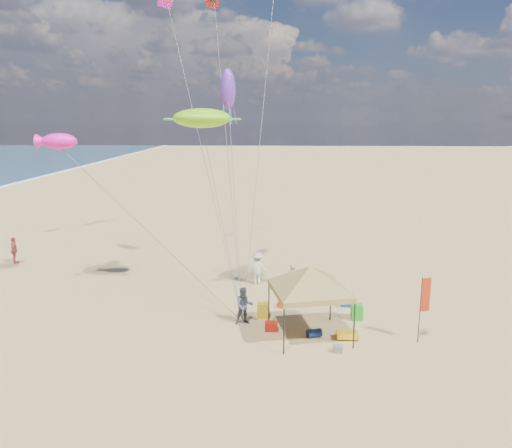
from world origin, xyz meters
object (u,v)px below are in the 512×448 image
object	(u,v)px
cooler_blue	(346,302)
person_near_c	(257,268)
chair_green	(357,312)
chair_yellow	(263,310)
canopy_tent	(310,269)
person_near_b	(244,306)
person_near_a	(292,279)
cooler_red	(271,326)
beach_cart	(348,335)
person_far_a	(14,250)
feather_flag	(424,299)

from	to	relation	value
cooler_blue	person_near_c	xyz separation A→B (m)	(-4.45, 3.07, 0.72)
chair_green	chair_yellow	world-z (taller)	same
canopy_tent	person_near_b	distance (m)	3.67
cooler_blue	person_near_b	size ratio (longest dim) A/B	0.32
person_near_a	person_near_b	bearing A→B (deg)	49.27
canopy_tent	cooler_red	xyz separation A→B (m)	(-1.58, 0.44, -2.76)
beach_cart	person_far_a	bearing A→B (deg)	152.68
cooler_red	person_near_b	bearing A→B (deg)	150.53
feather_flag	beach_cart	size ratio (longest dim) A/B	3.10
cooler_blue	beach_cart	distance (m)	3.66
cooler_red	beach_cart	xyz separation A→B (m)	(3.17, -0.71, 0.01)
cooler_red	person_near_c	distance (m)	6.09
feather_flag	person_near_c	world-z (taller)	feather_flag
canopy_tent	person_far_a	world-z (taller)	canopy_tent
feather_flag	cooler_blue	distance (m)	4.83
person_near_a	person_far_a	distance (m)	17.84
cooler_blue	person_near_a	size ratio (longest dim) A/B	0.34
cooler_blue	cooler_red	bearing A→B (deg)	-141.23
cooler_red	chair_green	bearing A→B (deg)	19.23
beach_cart	person_near_b	bearing A→B (deg)	162.34
cooler_blue	beach_cart	world-z (taller)	cooler_blue
canopy_tent	person_far_a	size ratio (longest dim) A/B	3.31
person_near_a	person_near_b	world-z (taller)	person_near_b
feather_flag	person_near_b	size ratio (longest dim) A/B	1.66
cooler_blue	chair_yellow	world-z (taller)	chair_yellow
cooler_red	beach_cart	bearing A→B (deg)	-12.68
person_near_c	feather_flag	bearing A→B (deg)	136.52
person_near_c	canopy_tent	bearing A→B (deg)	111.42
cooler_red	chair_yellow	distance (m)	1.47
person_near_a	person_near_c	xyz separation A→B (m)	(-1.86, 1.34, 0.12)
person_near_a	person_near_c	world-z (taller)	person_near_c
beach_cart	person_near_b	size ratio (longest dim) A/B	0.54
chair_green	person_near_a	distance (m)	4.36
beach_cart	person_far_a	xyz separation A→B (m)	(-19.35, 9.99, 0.65)
beach_cart	cooler_red	bearing A→B (deg)	167.32
chair_yellow	person_far_a	world-z (taller)	person_far_a
chair_green	person_far_a	bearing A→B (deg)	158.42
cooler_red	chair_yellow	bearing A→B (deg)	106.01
chair_yellow	person_far_a	bearing A→B (deg)	153.46
canopy_tent	cooler_blue	world-z (taller)	canopy_tent
cooler_blue	canopy_tent	bearing A→B (deg)	-121.45
cooler_red	cooler_blue	bearing A→B (deg)	38.77
cooler_blue	person_near_b	distance (m)	5.37
chair_green	person_near_a	size ratio (longest dim) A/B	0.44
person_near_b	beach_cart	bearing A→B (deg)	-31.36
cooler_blue	person_far_a	world-z (taller)	person_far_a
feather_flag	cooler_blue	size ratio (longest dim) A/B	5.16
feather_flag	person_far_a	distance (m)	24.53
chair_green	person_near_c	xyz separation A→B (m)	(-4.69, 4.64, 0.56)
chair_yellow	person_near_b	xyz separation A→B (m)	(-0.80, -0.72, 0.49)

